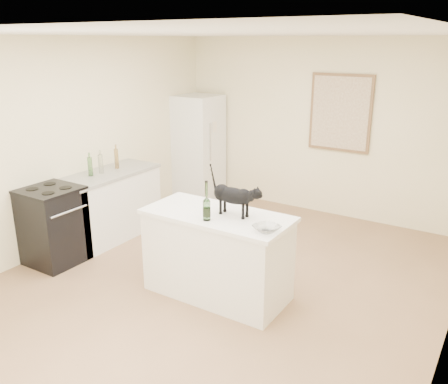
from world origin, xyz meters
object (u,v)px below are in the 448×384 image
(stove, at_px, (53,226))
(fridge, at_px, (198,147))
(black_cat, at_px, (233,198))
(wine_bottle, at_px, (207,203))
(glass_bowl, at_px, (267,229))

(stove, distance_m, fridge, 2.98)
(black_cat, height_order, wine_bottle, black_cat)
(glass_bowl, bearing_deg, wine_bottle, -174.83)
(fridge, bearing_deg, wine_bottle, -53.13)
(black_cat, bearing_deg, fridge, 131.89)
(stove, xyz_separation_m, black_cat, (2.21, 0.45, 0.63))
(stove, distance_m, black_cat, 2.34)
(black_cat, relative_size, wine_bottle, 1.50)
(glass_bowl, bearing_deg, fridge, 134.82)
(wine_bottle, bearing_deg, glass_bowl, 5.17)
(fridge, distance_m, black_cat, 3.35)
(stove, relative_size, glass_bowl, 3.83)
(stove, distance_m, glass_bowl, 2.73)
(stove, bearing_deg, wine_bottle, 5.46)
(black_cat, bearing_deg, wine_bottle, -119.39)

